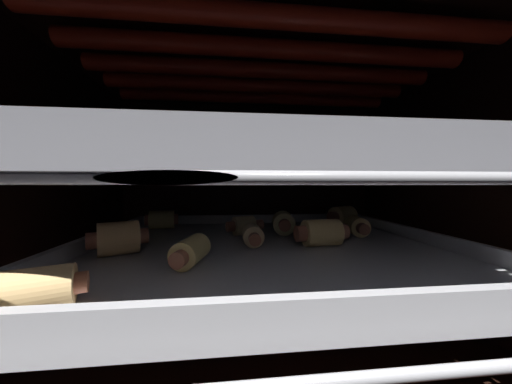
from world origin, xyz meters
TOP-DOWN VIEW (x-y plane):
  - ground_plane at (0.00, 0.00)cm, footprint 51.23×44.75cm
  - oven_wall_back at (0.00, 21.78)cm, footprint 51.23×1.20cm
  - oven_wall_left at (-25.02, 0.00)cm, footprint 1.20×42.35cm
  - oven_wall_right at (25.02, 0.00)cm, footprint 1.20×42.35cm
  - oven_ceiling at (0.00, 0.00)cm, footprint 51.23×44.75cm
  - heating_element at (0.00, -0.00)cm, footprint 39.06×20.41cm
  - oven_rack_lower at (0.00, 0.00)cm, footprint 46.54×41.50cm
  - baking_tray_lower at (0.00, 0.00)cm, footprint 39.85×34.49cm
  - pig_in_blanket_lower_0 at (3.58, 6.49)cm, footprint 3.63×5.62cm
  - pig_in_blanket_lower_1 at (6.42, -1.13)cm, footprint 6.43×3.48cm
  - pig_in_blanket_lower_2 at (-2.22, 6.00)cm, footprint 5.15×3.41cm
  - pig_in_blanket_lower_3 at (-7.67, -6.41)cm, footprint 3.28×6.17cm
  - pig_in_blanket_lower_4 at (13.46, 4.00)cm, footprint 3.08×5.78cm
  - pig_in_blanket_lower_5 at (-15.28, -13.86)cm, footprint 5.29×3.67cm
  - pig_in_blanket_lower_6 at (15.16, 12.17)cm, footprint 6.28×4.87cm
  - pig_in_blanket_lower_7 at (-1.53, -0.27)cm, footprint 2.43×5.24cm
  - pig_in_blanket_lower_8 at (-14.98, 12.29)cm, footprint 5.18×3.51cm
  - pig_in_blanket_lower_9 at (-15.42, -2.52)cm, footprint 5.68×4.65cm
  - oven_rack_upper at (0.00, 0.00)cm, footprint 46.56×41.50cm
  - baking_tray_upper at (0.00, 0.00)cm, footprint 39.85×34.49cm
  - pig_in_blanket_upper_0 at (-16.87, -8.26)cm, footprint 5.26×3.32cm
  - pig_in_blanket_upper_1 at (9.94, 4.08)cm, footprint 5.45×4.18cm
  - pig_in_blanket_upper_2 at (10.00, -11.05)cm, footprint 6.25×4.55cm
  - pig_in_blanket_upper_3 at (10.82, 11.81)cm, footprint 3.99×6.35cm
  - pig_in_blanket_upper_4 at (-11.29, 12.06)cm, footprint 4.84×3.69cm
  - pig_in_blanket_upper_5 at (-13.98, 7.61)cm, footprint 4.77×5.38cm
  - pig_in_blanket_upper_6 at (-14.48, 0.07)cm, footprint 5.15×3.53cm

SIDE VIEW (x-z plane):
  - ground_plane at x=0.00cm, z-range -1.20..0.00cm
  - oven_rack_lower at x=0.00cm, z-range 8.32..8.92cm
  - baking_tray_lower at x=0.00cm, z-range 8.31..10.93cm
  - pig_in_blanket_lower_3 at x=-7.67cm, z-range 10.06..12.47cm
  - pig_in_blanket_lower_7 at x=-1.53cm, z-range 10.06..12.47cm
  - pig_in_blanket_lower_5 at x=-15.28cm, z-range 10.06..12.50cm
  - pig_in_blanket_lower_4 at x=13.46cm, z-range 10.06..12.67cm
  - pig_in_blanket_lower_2 at x=-2.22cm, z-range 10.06..12.70cm
  - pig_in_blanket_lower_8 at x=-14.98cm, z-range 10.06..12.97cm
  - pig_in_blanket_lower_1 at x=6.42cm, z-range 10.06..13.13cm
  - pig_in_blanket_lower_0 at x=3.58cm, z-range 10.06..13.18cm
  - pig_in_blanket_lower_6 at x=15.16cm, z-range 10.06..13.38cm
  - pig_in_blanket_lower_9 at x=-15.42cm, z-range 10.06..13.43cm
  - oven_wall_back at x=0.00cm, z-range 0.00..32.78cm
  - oven_wall_left at x=-25.02cm, z-range 0.00..32.78cm
  - oven_wall_right at x=25.02cm, z-range 0.00..32.78cm
  - oven_rack_upper at x=0.00cm, z-range 17.22..17.83cm
  - baking_tray_upper at x=0.00cm, z-range 17.16..19.95cm
  - pig_in_blanket_upper_6 at x=-14.48cm, z-range 18.97..21.38cm
  - pig_in_blanket_upper_0 at x=-16.87cm, z-range 18.97..21.43cm
  - pig_in_blanket_upper_2 at x=10.00cm, z-range 18.97..21.75cm
  - pig_in_blanket_upper_4 at x=-11.29cm, z-range 18.97..22.00cm
  - pig_in_blanket_upper_5 at x=-13.98cm, z-range 18.97..22.03cm
  - pig_in_blanket_upper_3 at x=10.82cm, z-range 18.97..22.12cm
  - pig_in_blanket_upper_1 at x=9.94cm, z-range 18.97..22.32cm
  - heating_element at x=0.00cm, z-range 29.48..31.26cm
  - oven_ceiling at x=0.00cm, z-range 32.78..33.98cm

